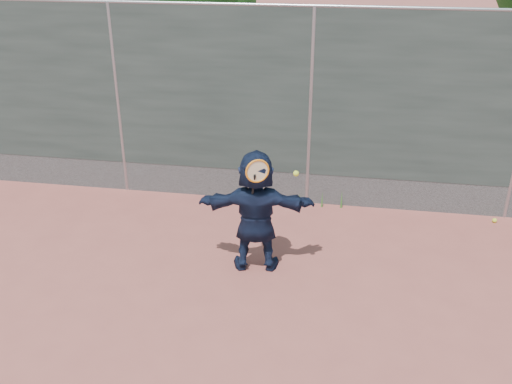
# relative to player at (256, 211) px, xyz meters

# --- Properties ---
(ground) EXTENTS (80.00, 80.00, 0.00)m
(ground) POSITION_rel_player_xyz_m (0.48, -1.52, -0.79)
(ground) COLOR #9E4C42
(ground) RESTS_ON ground
(player) EXTENTS (1.51, 0.64, 1.58)m
(player) POSITION_rel_player_xyz_m (0.00, 0.00, 0.00)
(player) COLOR #131B34
(player) RESTS_ON ground
(ball_ground) EXTENTS (0.07, 0.07, 0.07)m
(ball_ground) POSITION_rel_player_xyz_m (3.30, 1.76, -0.76)
(ball_ground) COLOR #D0DE31
(ball_ground) RESTS_ON ground
(fence) EXTENTS (20.00, 0.06, 3.03)m
(fence) POSITION_rel_player_xyz_m (0.48, 1.98, 0.79)
(fence) COLOR #38423D
(fence) RESTS_ON ground
(swing_action) EXTENTS (0.62, 0.16, 0.51)m
(swing_action) POSITION_rel_player_xyz_m (0.09, -0.20, 0.61)
(swing_action) COLOR orange
(swing_action) RESTS_ON ground
(weed_clump) EXTENTS (0.68, 0.07, 0.30)m
(weed_clump) POSITION_rel_player_xyz_m (0.78, 1.86, -0.66)
(weed_clump) COLOR #387226
(weed_clump) RESTS_ON ground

